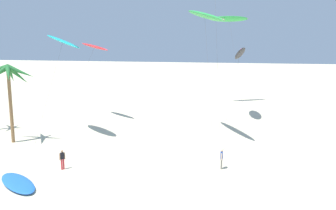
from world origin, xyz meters
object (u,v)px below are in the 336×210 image
at_px(flying_kite_0, 240,54).
at_px(flying_kite_7, 229,19).
at_px(palm_tree_3, 9,78).
at_px(flying_kite_5, 205,15).
at_px(person_near_left, 62,159).
at_px(person_mid_field, 222,158).
at_px(flying_kite_4, 94,47).
at_px(flying_kite_1, 63,41).
at_px(grounded_kite_1, 18,183).

relative_size(flying_kite_0, flying_kite_7, 0.78).
height_order(palm_tree_3, flying_kite_5, flying_kite_5).
xyz_separation_m(flying_kite_0, flying_kite_5, (-3.69, -10.76, 4.28)).
bearing_deg(person_near_left, flying_kite_0, 58.15).
distance_m(flying_kite_0, flying_kite_7, 11.99).
height_order(palm_tree_3, person_mid_field, palm_tree_3).
relative_size(flying_kite_4, flying_kite_7, 0.72).
relative_size(flying_kite_4, person_near_left, 6.06).
relative_size(flying_kite_0, person_mid_field, 6.43).
bearing_deg(flying_kite_4, palm_tree_3, -109.56).
distance_m(flying_kite_1, flying_kite_7, 28.93).
relative_size(grounded_kite_1, person_near_left, 3.02).
height_order(flying_kite_4, flying_kite_7, flying_kite_7).
xyz_separation_m(flying_kite_0, person_near_left, (-14.05, -22.62, -7.58)).
bearing_deg(flying_kite_4, flying_kite_7, 41.50).
xyz_separation_m(flying_kite_4, flying_kite_5, (14.61, -6.99, 3.39)).
relative_size(flying_kite_5, person_mid_field, 8.25).
bearing_deg(grounded_kite_1, flying_kite_0, 59.05).
relative_size(flying_kite_1, flying_kite_4, 1.11).
bearing_deg(flying_kite_4, flying_kite_1, -89.80).
distance_m(flying_kite_1, flying_kite_5, 14.94).
distance_m(flying_kite_4, person_near_left, 21.09).
bearing_deg(flying_kite_0, flying_kite_4, -168.34).
xyz_separation_m(flying_kite_5, flying_kite_7, (1.89, 21.59, 0.55)).
xyz_separation_m(flying_kite_7, grounded_kite_1, (-13.99, -37.16, -13.14)).
relative_size(palm_tree_3, person_mid_field, 4.75).
bearing_deg(person_mid_field, flying_kite_4, 136.08).
bearing_deg(flying_kite_5, palm_tree_3, -164.51).
distance_m(flying_kite_1, grounded_kite_1, 17.06).
bearing_deg(palm_tree_3, flying_kite_5, 15.49).
distance_m(flying_kite_1, flying_kite_4, 9.01).
height_order(flying_kite_0, person_near_left, flying_kite_0).
distance_m(flying_kite_0, person_mid_field, 21.57).
relative_size(palm_tree_3, flying_kite_7, 0.57).
bearing_deg(flying_kite_0, flying_kite_5, -108.91).
bearing_deg(person_mid_field, palm_tree_3, 169.04).
xyz_separation_m(palm_tree_3, grounded_kite_1, (6.86, -10.32, -6.45)).
xyz_separation_m(flying_kite_4, person_near_left, (4.25, -18.84, -8.47)).
bearing_deg(flying_kite_5, person_mid_field, -75.69).
distance_m(grounded_kite_1, person_mid_field, 15.78).
distance_m(grounded_kite_1, person_near_left, 4.17).
xyz_separation_m(flying_kite_1, flying_kite_7, (16.47, 23.57, 3.13)).
distance_m(flying_kite_4, flying_kite_7, 22.38).
height_order(flying_kite_1, flying_kite_5, flying_kite_5).
distance_m(palm_tree_3, person_mid_field, 22.49).
distance_m(flying_kite_7, grounded_kite_1, 41.82).
height_order(flying_kite_5, flying_kite_7, flying_kite_7).
distance_m(flying_kite_0, person_near_left, 27.68).
distance_m(person_near_left, person_mid_field, 12.99).
xyz_separation_m(palm_tree_3, person_near_left, (8.60, -6.60, -5.71)).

